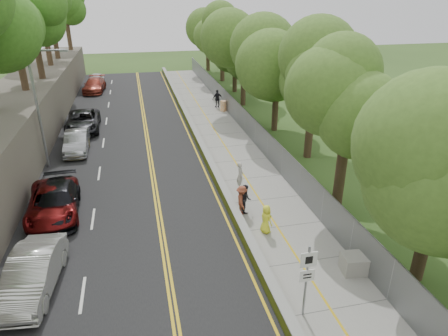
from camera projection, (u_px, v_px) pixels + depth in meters
ground at (253, 270)px, 17.60m from camera, size 140.00×140.00×0.00m
road at (126, 155)px, 29.85m from camera, size 11.20×66.00×0.04m
sidewalk at (230, 146)px, 31.46m from camera, size 4.20×66.00×0.05m
jersey_barrier at (201, 145)px, 30.88m from camera, size 0.42×66.00×0.60m
rock_embankment at (3, 138)px, 27.39m from camera, size 5.00×66.00×4.00m
chainlink_fence at (255, 133)px, 31.49m from camera, size 0.04×66.00×2.00m
trees_fenceside at (288, 54)px, 29.52m from camera, size 7.00×66.00×14.00m
streetlight at (40, 102)px, 26.04m from camera, size 2.52×0.22×8.00m
signpost at (307, 274)px, 14.33m from camera, size 0.62×0.09×3.10m
construction_barrel at (223, 106)px, 40.46m from camera, size 0.62×0.62×1.02m
concrete_block at (356, 263)px, 17.29m from camera, size 1.32×1.06×0.81m
car_1 at (32, 273)px, 16.08m from camera, size 2.17×5.01×1.60m
car_2 at (53, 202)px, 21.56m from camera, size 2.99×5.72×1.54m
car_3 at (58, 202)px, 21.58m from camera, size 2.42×5.40×1.54m
car_4 at (76, 144)px, 29.94m from camera, size 1.67×4.08×1.38m
car_5 at (77, 142)px, 30.20m from camera, size 1.70×4.64×1.52m
car_6 at (83, 121)px, 34.76m from camera, size 2.83×5.96×1.64m
car_7 at (94, 85)px, 48.04m from camera, size 2.70×5.62×1.58m
car_8 at (96, 80)px, 51.30m from camera, size 2.02×4.42×1.47m
painter_0 at (266, 219)px, 19.96m from camera, size 0.72×0.87×1.52m
painter_1 at (240, 175)px, 24.39m from camera, size 0.51×0.69×1.75m
painter_2 at (245, 198)px, 21.89m from camera, size 0.64×0.81×1.61m
painter_3 at (242, 200)px, 21.64m from camera, size 0.76×1.15×1.66m
person_far at (217, 99)px, 41.47m from camera, size 1.13×0.56×1.85m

